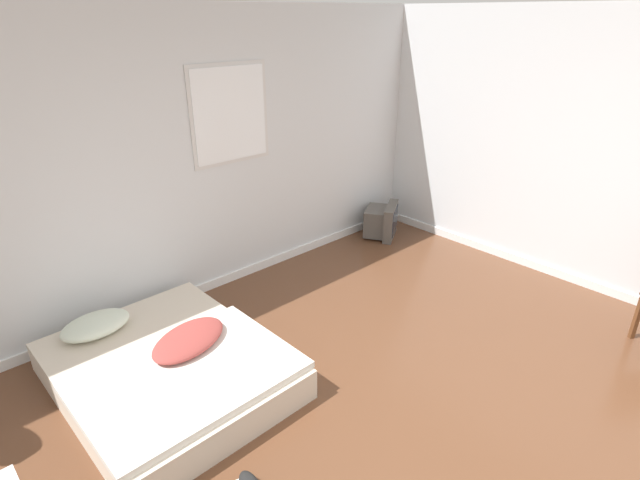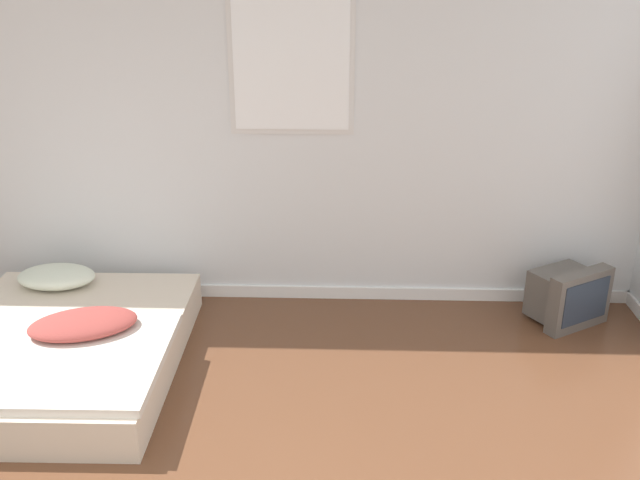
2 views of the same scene
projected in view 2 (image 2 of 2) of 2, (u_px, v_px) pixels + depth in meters
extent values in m
cube|color=silver|center=(207.00, 120.00, 4.78)|extent=(8.37, 0.06, 2.60)
cube|color=white|center=(216.00, 291.00, 5.22)|extent=(8.37, 0.02, 0.09)
cube|color=silver|center=(291.00, 65.00, 4.59)|extent=(0.82, 0.01, 0.90)
cube|color=white|center=(291.00, 66.00, 4.59)|extent=(0.75, 0.01, 0.83)
cube|color=beige|center=(61.00, 351.00, 4.29)|extent=(1.40, 1.75, 0.24)
ellipsoid|color=silver|center=(56.00, 277.00, 4.82)|extent=(0.52, 0.35, 0.14)
cube|color=silver|center=(37.00, 358.00, 3.93)|extent=(1.42, 1.02, 0.05)
ellipsoid|color=#993D38|center=(83.00, 324.00, 4.17)|extent=(0.71, 0.55, 0.11)
cube|color=#56514C|center=(559.00, 292.00, 4.88)|extent=(0.47, 0.42, 0.32)
cube|color=#56514C|center=(579.00, 300.00, 4.73)|extent=(0.48, 0.35, 0.40)
cube|color=#283342|center=(586.00, 302.00, 4.68)|extent=(0.35, 0.22, 0.29)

